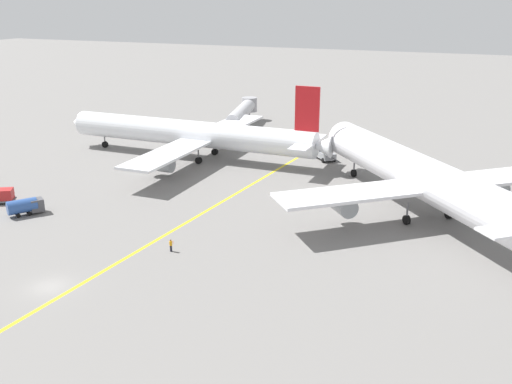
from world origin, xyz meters
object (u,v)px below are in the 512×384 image
object	(u,v)px
airliner_being_pushed	(419,176)
ground_crew_marshaller_foreground	(171,245)
gse_fuel_bowser_stubby	(26,206)
pushback_tug	(324,154)
gse_container_dolly_flat	(3,195)
jet_bridge	(243,111)
airliner_at_gate_left	(193,134)

from	to	relation	value
airliner_being_pushed	ground_crew_marshaller_foreground	size ratio (longest dim) A/B	27.34
airliner_being_pushed	gse_fuel_bowser_stubby	size ratio (longest dim) A/B	8.51
pushback_tug	gse_container_dolly_flat	size ratio (longest dim) A/B	1.78
airliner_being_pushed	gse_container_dolly_flat	world-z (taller)	airliner_being_pushed
ground_crew_marshaller_foreground	jet_bridge	distance (m)	72.00
pushback_tug	gse_fuel_bowser_stubby	world-z (taller)	pushback_tug
airliner_at_gate_left	jet_bridge	distance (m)	29.59
gse_container_dolly_flat	gse_fuel_bowser_stubby	xyz separation A→B (m)	(6.92, -2.56, 0.16)
pushback_tug	ground_crew_marshaller_foreground	bearing A→B (deg)	-96.13
ground_crew_marshaller_foreground	airliner_being_pushed	bearing A→B (deg)	43.90
gse_fuel_bowser_stubby	jet_bridge	distance (m)	66.14
airliner_at_gate_left	gse_fuel_bowser_stubby	distance (m)	37.33
gse_fuel_bowser_stubby	ground_crew_marshaller_foreground	size ratio (longest dim) A/B	3.22
airliner_at_gate_left	ground_crew_marshaller_foreground	size ratio (longest dim) A/B	35.19
pushback_tug	ground_crew_marshaller_foreground	xyz separation A→B (m)	(-5.15, -48.01, -0.35)
gse_container_dolly_flat	jet_bridge	bearing A→B (deg)	79.88
jet_bridge	airliner_being_pushed	bearing A→B (deg)	-43.08
airliner_being_pushed	jet_bridge	size ratio (longest dim) A/B	1.84
gse_container_dolly_flat	ground_crew_marshaller_foreground	world-z (taller)	gse_container_dolly_flat
airliner_being_pushed	gse_fuel_bowser_stubby	world-z (taller)	airliner_being_pushed
gse_fuel_bowser_stubby	airliner_being_pushed	bearing A→B (deg)	23.19
airliner_at_gate_left	gse_fuel_bowser_stubby	xyz separation A→B (m)	(-7.07, -36.50, -3.37)
airliner_at_gate_left	ground_crew_marshaller_foreground	world-z (taller)	airliner_at_gate_left
airliner_being_pushed	jet_bridge	world-z (taller)	airliner_being_pushed
airliner_at_gate_left	pushback_tug	distance (m)	25.49
airliner_at_gate_left	jet_bridge	world-z (taller)	airliner_at_gate_left
jet_bridge	gse_container_dolly_flat	bearing A→B (deg)	-100.12
pushback_tug	gse_container_dolly_flat	xyz separation A→B (m)	(-37.69, -42.66, 0.01)
pushback_tug	jet_bridge	world-z (taller)	jet_bridge
gse_container_dolly_flat	gse_fuel_bowser_stubby	size ratio (longest dim) A/B	0.76
ground_crew_marshaller_foreground	jet_bridge	bearing A→B (deg)	107.16
airliner_being_pushed	gse_container_dolly_flat	size ratio (longest dim) A/B	11.19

